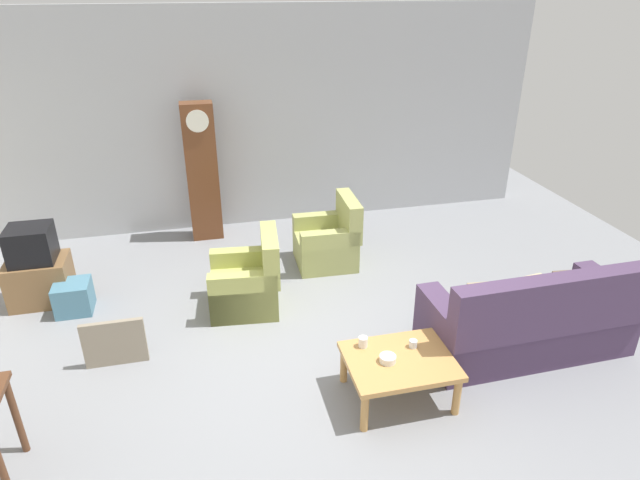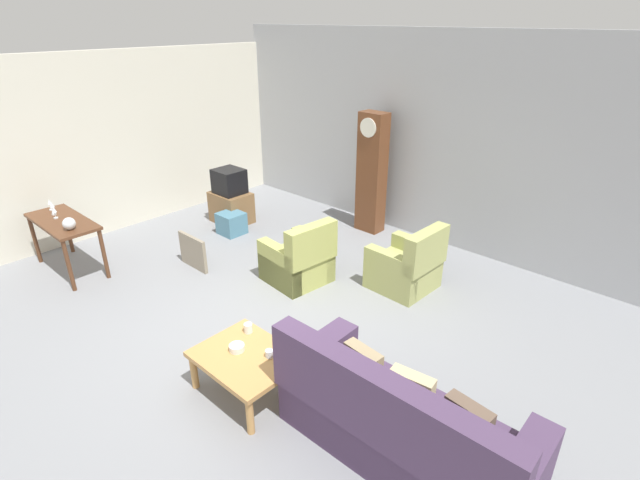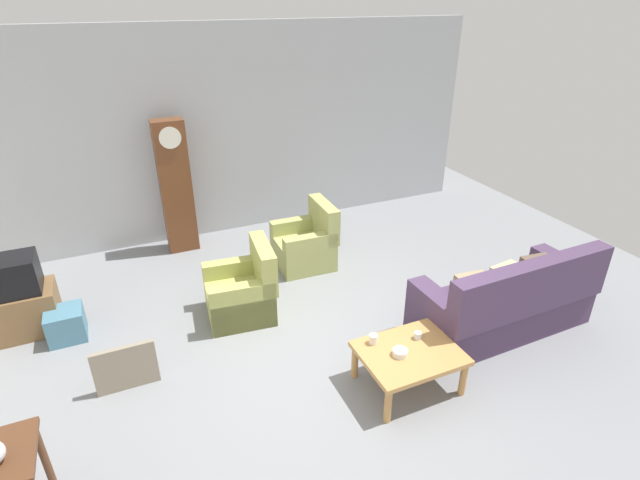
{
  "view_description": "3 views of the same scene",
  "coord_description": "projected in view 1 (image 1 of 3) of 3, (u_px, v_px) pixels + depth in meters",
  "views": [
    {
      "loc": [
        -1.05,
        -4.44,
        3.5
      ],
      "look_at": [
        0.28,
        1.1,
        0.75
      ],
      "focal_mm": 30.62,
      "sensor_mm": 36.0,
      "label": 1
    },
    {
      "loc": [
        3.53,
        -2.98,
        3.34
      ],
      "look_at": [
        0.17,
        0.67,
        1.0
      ],
      "focal_mm": 26.84,
      "sensor_mm": 36.0,
      "label": 2
    },
    {
      "loc": [
        -1.76,
        -3.86,
        3.54
      ],
      "look_at": [
        0.4,
        1.0,
        0.85
      ],
      "focal_mm": 27.44,
      "sensor_mm": 36.0,
      "label": 3
    }
  ],
  "objects": [
    {
      "name": "cup_blue_rimmed",
      "position": [
        413.0,
        344.0,
        5.01
      ],
      "size": [
        0.07,
        0.07,
        0.07
      ],
      "primitive_type": "cylinder",
      "color": "silver",
      "rests_on": "coffee_table_wood"
    },
    {
      "name": "ground_plane",
      "position": [
        319.0,
        353.0,
        5.63
      ],
      "size": [
        10.4,
        10.4,
        0.0
      ],
      "primitive_type": "plane",
      "color": "gray"
    },
    {
      "name": "grandfather_clock",
      "position": [
        202.0,
        172.0,
        7.75
      ],
      "size": [
        0.44,
        0.3,
        1.99
      ],
      "color": "brown",
      "rests_on": "ground_plane"
    },
    {
      "name": "coffee_table_wood",
      "position": [
        399.0,
        364.0,
        4.9
      ],
      "size": [
        0.96,
        0.76,
        0.43
      ],
      "color": "tan",
      "rests_on": "ground_plane"
    },
    {
      "name": "storage_box_blue",
      "position": [
        74.0,
        297.0,
        6.27
      ],
      "size": [
        0.39,
        0.38,
        0.36
      ],
      "primitive_type": "cube",
      "color": "teal",
      "rests_on": "ground_plane"
    },
    {
      "name": "armchair_olive_near",
      "position": [
        248.0,
        284.0,
        6.31
      ],
      "size": [
        0.86,
        0.84,
        0.92
      ],
      "color": "tan",
      "rests_on": "ground_plane"
    },
    {
      "name": "armchair_olive_far",
      "position": [
        329.0,
        242.0,
        7.29
      ],
      "size": [
        0.81,
        0.79,
        0.92
      ],
      "color": "tan",
      "rests_on": "ground_plane"
    },
    {
      "name": "framed_picture_leaning",
      "position": [
        115.0,
        343.0,
        5.38
      ],
      "size": [
        0.6,
        0.05,
        0.5
      ],
      "primitive_type": "cube",
      "color": "gray",
      "rests_on": "ground_plane"
    },
    {
      "name": "garage_door_wall",
      "position": [
        263.0,
        119.0,
        8.09
      ],
      "size": [
        8.4,
        0.16,
        3.2
      ],
      "primitive_type": "cube",
      "color": "#ADAFB5",
      "rests_on": "ground_plane"
    },
    {
      "name": "tv_stand_cabinet",
      "position": [
        40.0,
        281.0,
        6.43
      ],
      "size": [
        0.68,
        0.52,
        0.54
      ],
      "primitive_type": "cube",
      "color": "brown",
      "rests_on": "ground_plane"
    },
    {
      "name": "tv_crt",
      "position": [
        31.0,
        244.0,
        6.22
      ],
      "size": [
        0.48,
        0.44,
        0.42
      ],
      "primitive_type": "cube",
      "color": "black",
      "rests_on": "tv_stand_cabinet"
    },
    {
      "name": "couch_floral",
      "position": [
        529.0,
        322.0,
        5.51
      ],
      "size": [
        2.12,
        0.92,
        1.04
      ],
      "color": "#4C3856",
      "rests_on": "ground_plane"
    },
    {
      "name": "bowl_white_stacked",
      "position": [
        388.0,
        359.0,
        4.82
      ],
      "size": [
        0.15,
        0.15,
        0.06
      ],
      "primitive_type": "cylinder",
      "color": "white",
      "rests_on": "coffee_table_wood"
    },
    {
      "name": "cup_white_porcelain",
      "position": [
        363.0,
        342.0,
        5.01
      ],
      "size": [
        0.09,
        0.09,
        0.1
      ],
      "primitive_type": "cylinder",
      "color": "white",
      "rests_on": "coffee_table_wood"
    }
  ]
}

